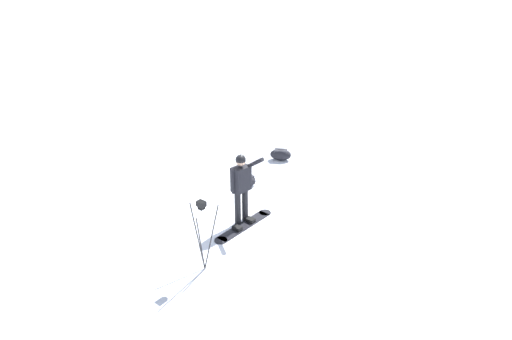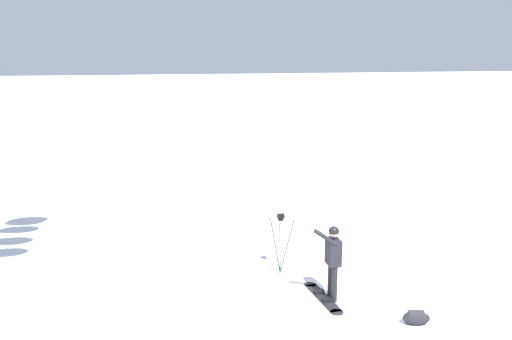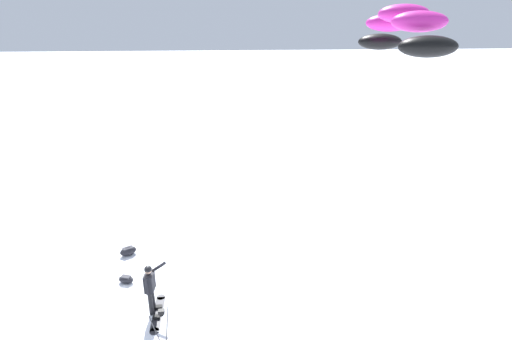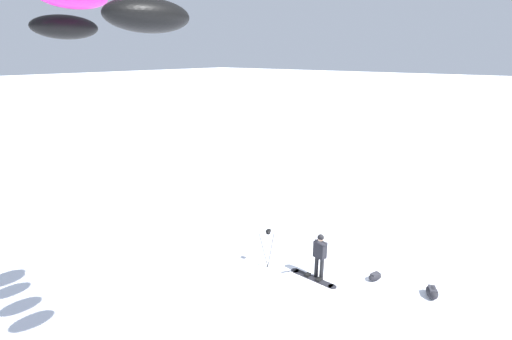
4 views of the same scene
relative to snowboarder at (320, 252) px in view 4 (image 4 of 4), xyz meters
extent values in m
plane|color=white|center=(0.67, -0.07, -1.00)|extent=(300.00, 300.00, 0.00)
cylinder|color=black|center=(0.11, 0.00, -0.60)|extent=(0.14, 0.14, 0.80)
cylinder|color=black|center=(-0.11, 0.02, -0.60)|extent=(0.14, 0.14, 0.80)
cube|color=black|center=(0.00, 0.01, 0.08)|extent=(0.43, 0.30, 0.57)
sphere|color=tan|center=(0.00, 0.01, 0.50)|extent=(0.22, 0.22, 0.22)
sphere|color=black|center=(0.00, 0.01, 0.53)|extent=(0.23, 0.23, 0.23)
cylinder|color=black|center=(0.15, -0.25, 0.47)|extent=(0.15, 0.52, 0.40)
cylinder|color=black|center=(-0.19, 0.05, 0.08)|extent=(0.09, 0.09, 0.57)
cube|color=black|center=(-0.11, -0.16, -0.99)|extent=(1.49, 0.31, 0.02)
cylinder|color=black|center=(0.63, -0.17, -0.99)|extent=(0.28, 0.28, 0.02)
cylinder|color=black|center=(-0.86, -0.14, -0.99)|extent=(0.28, 0.28, 0.02)
cube|color=black|center=(0.11, -0.16, -0.94)|extent=(0.14, 0.20, 0.08)
cube|color=black|center=(-0.33, -0.15, -0.94)|extent=(0.14, 0.20, 0.08)
ellipsoid|color=black|center=(-2.14, -6.47, 6.83)|extent=(0.79, 1.29, 0.44)
ellipsoid|color=black|center=(0.95, -6.83, 6.83)|extent=(0.79, 1.29, 0.44)
ellipsoid|color=black|center=(3.32, 1.33, -0.83)|extent=(0.60, 0.71, 0.33)
cube|color=#2C2C33|center=(3.32, 1.33, -0.72)|extent=(0.36, 0.42, 0.08)
cylinder|color=#262628|center=(-1.74, -0.39, -0.34)|extent=(0.05, 0.35, 1.33)
cylinder|color=#262628|center=(-1.90, -0.63, -0.34)|extent=(0.32, 0.19, 1.33)
cylinder|color=#262628|center=(-1.60, -0.62, -0.34)|extent=(0.34, 0.16, 1.33)
cube|color=black|center=(-1.76, -0.55, 0.36)|extent=(0.10, 0.10, 0.06)
cube|color=black|center=(-1.76, -0.55, 0.44)|extent=(0.12, 0.16, 0.10)
ellipsoid|color=black|center=(1.56, 1.09, -0.87)|extent=(0.45, 0.60, 0.27)
cube|color=#2C2C33|center=(1.56, 1.09, -0.77)|extent=(0.27, 0.36, 0.08)
camera|label=1|loc=(-6.92, -5.94, 4.61)|focal=33.12mm
camera|label=2|loc=(10.43, -4.98, 4.18)|focal=39.71mm
camera|label=3|loc=(-9.78, -1.96, 7.18)|focal=26.69mm
camera|label=4|loc=(5.37, -10.06, 6.35)|focal=26.31mm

